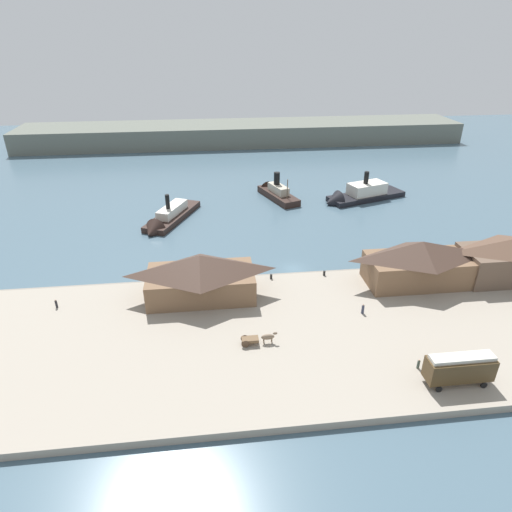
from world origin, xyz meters
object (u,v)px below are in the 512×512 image
(pedestrian_at_waters_edge, at_px, (363,309))
(ferry_approaching_west, at_px, (357,195))
(horse_cart, at_px, (257,339))
(ferry_shed_west_terminal, at_px, (201,276))
(mooring_post_center_east, at_px, (324,273))
(ferry_shed_central_terminal, at_px, (420,262))
(mooring_post_east, at_px, (271,277))
(ferry_moored_east, at_px, (167,219))
(street_tram, at_px, (460,367))
(ferry_outer_harbor, at_px, (275,192))
(pedestrian_near_west_shed, at_px, (418,364))
(pedestrian_by_tram, at_px, (56,304))

(pedestrian_at_waters_edge, xyz_separation_m, ferry_approaching_west, (17.36, 55.25, -0.51))
(horse_cart, bearing_deg, ferry_shed_west_terminal, 119.49)
(horse_cart, height_order, mooring_post_center_east, horse_cart)
(mooring_post_center_east, bearing_deg, pedestrian_at_waters_edge, -76.62)
(ferry_shed_central_terminal, distance_m, ferry_approaching_west, 47.04)
(horse_cart, height_order, mooring_post_east, horse_cart)
(ferry_shed_west_terminal, relative_size, ferry_shed_central_terminal, 0.98)
(ferry_shed_west_terminal, bearing_deg, ferry_approaching_west, 46.83)
(mooring_post_center_east, xyz_separation_m, ferry_moored_east, (-31.58, 31.89, -0.52))
(ferry_shed_central_terminal, relative_size, street_tram, 2.16)
(mooring_post_east, relative_size, ferry_approaching_west, 0.04)
(ferry_shed_west_terminal, relative_size, horse_cart, 3.43)
(horse_cart, xyz_separation_m, ferry_approaching_west, (35.60, 61.05, -0.63))
(mooring_post_east, xyz_separation_m, ferry_outer_harbor, (8.29, 47.88, -0.21))
(pedestrian_near_west_shed, distance_m, pedestrian_by_tram, 58.16)
(ferry_shed_west_terminal, height_order, ferry_shed_central_terminal, ferry_shed_central_terminal)
(ferry_shed_west_terminal, xyz_separation_m, horse_cart, (8.15, -14.41, -3.12))
(pedestrian_at_waters_edge, bearing_deg, ferry_shed_west_terminal, 161.92)
(ferry_shed_central_terminal, relative_size, ferry_outer_harbor, 1.04)
(ferry_shed_west_terminal, height_order, street_tram, ferry_shed_west_terminal)
(street_tram, height_order, mooring_post_east, street_tram)
(ferry_shed_west_terminal, distance_m, ferry_shed_central_terminal, 39.56)
(pedestrian_at_waters_edge, distance_m, mooring_post_east, 18.63)
(pedestrian_at_waters_edge, height_order, ferry_approaching_west, ferry_approaching_west)
(pedestrian_near_west_shed, bearing_deg, ferry_outer_harbor, 96.39)
(mooring_post_center_east, height_order, ferry_outer_harbor, ferry_outer_harbor)
(ferry_shed_west_terminal, bearing_deg, pedestrian_near_west_shed, -36.96)
(mooring_post_east, bearing_deg, ferry_approaching_west, 53.99)
(horse_cart, bearing_deg, pedestrian_by_tram, 157.41)
(pedestrian_near_west_shed, xyz_separation_m, pedestrian_by_tram, (-54.05, 21.46, 0.02))
(ferry_outer_harbor, distance_m, ferry_moored_east, 33.63)
(horse_cart, bearing_deg, ferry_outer_harbor, 78.82)
(horse_cart, relative_size, pedestrian_by_tram, 3.51)
(pedestrian_near_west_shed, height_order, mooring_post_east, pedestrian_near_west_shed)
(ferry_shed_central_terminal, distance_m, ferry_outer_harbor, 55.53)
(mooring_post_east, bearing_deg, pedestrian_near_west_shed, -58.07)
(ferry_outer_harbor, distance_m, ferry_approaching_west, 23.12)
(pedestrian_near_west_shed, distance_m, ferry_approaching_west, 70.40)
(pedestrian_at_waters_edge, relative_size, mooring_post_center_east, 1.99)
(ferry_outer_harbor, bearing_deg, horse_cart, -101.18)
(horse_cart, bearing_deg, ferry_shed_central_terminal, 24.57)
(street_tram, xyz_separation_m, horse_cart, (-25.30, 11.23, -1.68))
(pedestrian_at_waters_edge, bearing_deg, horse_cart, -162.36)
(mooring_post_center_east, bearing_deg, ferry_shed_central_terminal, -15.45)
(pedestrian_by_tram, bearing_deg, horse_cart, -22.59)
(ferry_shed_central_terminal, relative_size, ferry_moored_east, 0.84)
(ferry_approaching_west, bearing_deg, ferry_shed_west_terminal, -133.17)
(street_tram, bearing_deg, pedestrian_at_waters_edge, 112.53)
(ferry_shed_west_terminal, height_order, pedestrian_by_tram, ferry_shed_west_terminal)
(pedestrian_near_west_shed, relative_size, ferry_approaching_west, 0.06)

